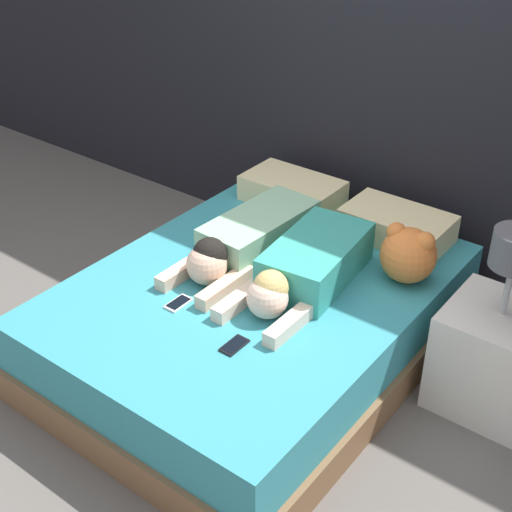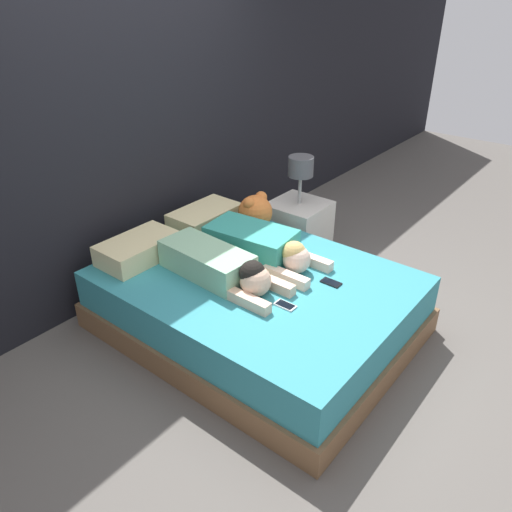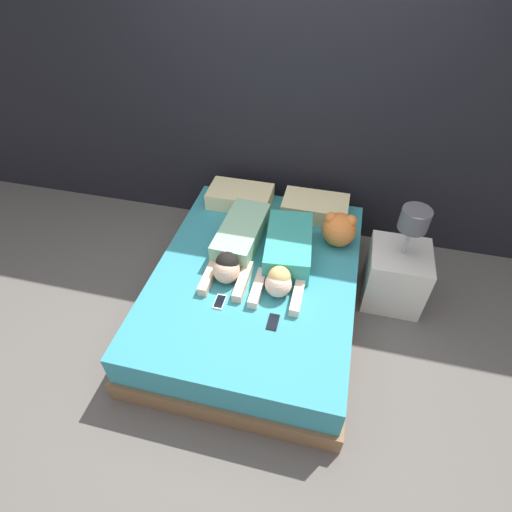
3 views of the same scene
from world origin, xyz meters
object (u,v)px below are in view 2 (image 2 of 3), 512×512
nightstand (298,226)px  bed (256,303)px  pillow_head_left (139,249)px  cell_phone_left (285,305)px  person_left (221,267)px  pillow_head_right (205,218)px  cell_phone_right (331,283)px  person_right (262,246)px  plush_toy (255,211)px

nightstand → bed: bearing=-160.3°
pillow_head_left → cell_phone_left: (0.17, -1.19, -0.07)m
person_left → nightstand: nightstand is taller
pillow_head_right → cell_phone_left: 1.30m
pillow_head_left → cell_phone_left: bearing=-81.9°
cell_phone_left → cell_phone_right: bearing=-11.7°
cell_phone_left → bed: bearing=64.8°
person_right → nightstand: bearing=17.4°
bed → nightstand: (1.10, 0.39, 0.08)m
plush_toy → person_right: bearing=-135.9°
bed → plush_toy: 0.84m
pillow_head_left → plush_toy: 0.99m
pillow_head_right → nightstand: (0.75, -0.42, -0.23)m
cell_phone_right → pillow_head_left: bearing=114.4°
bed → plush_toy: size_ratio=7.12×
cell_phone_left → cell_phone_right: same height
person_left → nightstand: 1.33m
person_left → person_right: (0.40, -0.04, 0.00)m
cell_phone_right → plush_toy: (0.35, 0.93, 0.14)m
person_left → cell_phone_right: (0.42, -0.61, -0.09)m
pillow_head_left → person_left: 0.68m
person_right → nightstand: 0.96m
pillow_head_left → nightstand: 1.52m
bed → person_left: 0.41m
pillow_head_left → cell_phone_right: (0.58, -1.27, -0.07)m
pillow_head_left → person_left: person_left is taller
pillow_head_right → person_right: size_ratio=0.61×
person_left → cell_phone_left: person_left is taller
cell_phone_right → person_left: bearing=124.6°
person_left → cell_phone_left: size_ratio=7.18×
pillow_head_right → cell_phone_left: pillow_head_right is taller
pillow_head_left → plush_toy: size_ratio=1.95×
pillow_head_left → pillow_head_right: (0.69, 0.00, 0.00)m
person_left → cell_phone_left: (0.01, -0.53, -0.09)m
pillow_head_left → plush_toy: plush_toy is taller
pillow_head_right → person_left: bearing=-129.1°
bed → pillow_head_right: 0.93m
pillow_head_right → cell_phone_right: 1.28m
pillow_head_right → nightstand: nightstand is taller
person_right → nightstand: (0.88, 0.28, -0.26)m
person_left → cell_phone_right: person_left is taller
cell_phone_right → nightstand: size_ratio=0.14×
pillow_head_left → person_left: size_ratio=0.59×
bed → nightstand: nightstand is taller
pillow_head_left → plush_toy: bearing=-20.2°
cell_phone_right → cell_phone_left: bearing=168.3°
bed → nightstand: 1.17m
person_right → cell_phone_right: bearing=-87.9°
pillow_head_right → person_left: (-0.53, -0.66, 0.02)m
person_left → nightstand: (1.29, 0.24, -0.25)m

